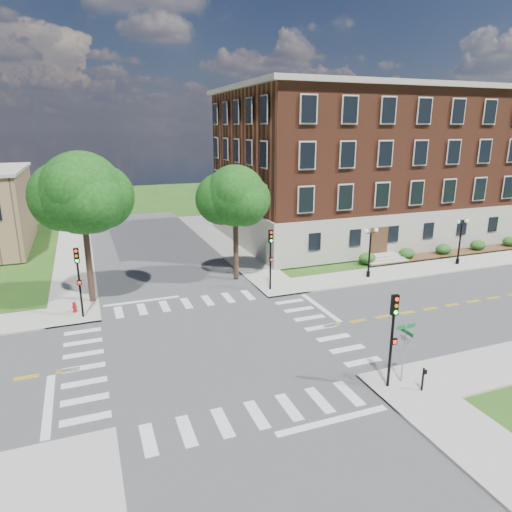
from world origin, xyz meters
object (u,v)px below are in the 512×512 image
object	(u,v)px
street_sign_pole	(405,342)
push_button_post	(423,378)
traffic_signal_ne	(271,252)
twin_lamp_east	(460,239)
twin_lamp_west	(370,250)
fire_hydrant	(74,307)
traffic_signal_nw	(78,274)
traffic_signal_se	(393,329)

from	to	relation	value
street_sign_pole	push_button_post	distance (m)	1.88
traffic_signal_ne	twin_lamp_east	size ratio (longest dim) A/B	1.13
twin_lamp_west	fire_hydrant	distance (m)	23.57
twin_lamp_east	street_sign_pole	world-z (taller)	twin_lamp_east
traffic_signal_ne	twin_lamp_east	bearing A→B (deg)	0.51
twin_lamp_west	fire_hydrant	bearing A→B (deg)	178.41
fire_hydrant	push_button_post	bearing A→B (deg)	-46.17
traffic_signal_ne	traffic_signal_nw	distance (m)	13.93
twin_lamp_west	twin_lamp_east	bearing A→B (deg)	1.51
push_button_post	twin_lamp_east	bearing A→B (deg)	42.32
push_button_post	fire_hydrant	distance (m)	22.85
street_sign_pole	traffic_signal_nw	bearing A→B (deg)	135.96
twin_lamp_west	fire_hydrant	xyz separation A→B (m)	(-23.47, 0.65, -2.06)
traffic_signal_ne	push_button_post	bearing A→B (deg)	-85.05
traffic_signal_nw	twin_lamp_east	distance (m)	32.99
fire_hydrant	street_sign_pole	bearing A→B (deg)	-45.08
push_button_post	traffic_signal_se	bearing A→B (deg)	144.88
traffic_signal_se	traffic_signal_nw	size ratio (longest dim) A/B	1.00
fire_hydrant	twin_lamp_east	bearing A→B (deg)	-0.66
twin_lamp_east	street_sign_pole	distance (m)	23.54
traffic_signal_nw	twin_lamp_west	world-z (taller)	traffic_signal_nw
traffic_signal_se	push_button_post	xyz separation A→B (m)	(1.31, -0.92, -2.39)
twin_lamp_east	push_button_post	xyz separation A→B (m)	(-17.68, -16.09, -1.73)
traffic_signal_ne	fire_hydrant	distance (m)	14.70
fire_hydrant	twin_lamp_west	bearing A→B (deg)	-1.59
traffic_signal_nw	push_button_post	distance (m)	21.86
traffic_signal_se	traffic_signal_ne	bearing A→B (deg)	90.26
traffic_signal_nw	twin_lamp_east	world-z (taller)	traffic_signal_nw
traffic_signal_se	traffic_signal_nw	bearing A→B (deg)	133.96
twin_lamp_west	push_button_post	world-z (taller)	twin_lamp_west
twin_lamp_west	street_sign_pole	distance (m)	16.85
traffic_signal_ne	push_button_post	world-z (taller)	traffic_signal_ne
twin_lamp_east	traffic_signal_ne	bearing A→B (deg)	-179.49
push_button_post	twin_lamp_west	bearing A→B (deg)	64.20
twin_lamp_east	push_button_post	distance (m)	23.97
street_sign_pole	push_button_post	world-z (taller)	street_sign_pole
traffic_signal_ne	street_sign_pole	size ratio (longest dim) A/B	1.55
twin_lamp_west	traffic_signal_nw	bearing A→B (deg)	-178.99
traffic_signal_ne	twin_lamp_east	distance (m)	19.07
traffic_signal_nw	twin_lamp_east	bearing A→B (deg)	1.16
traffic_signal_se	fire_hydrant	size ratio (longest dim) A/B	6.40
twin_lamp_east	traffic_signal_se	bearing A→B (deg)	-141.38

